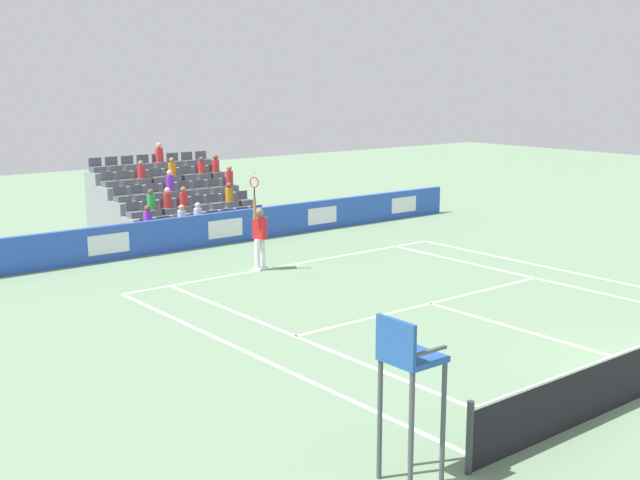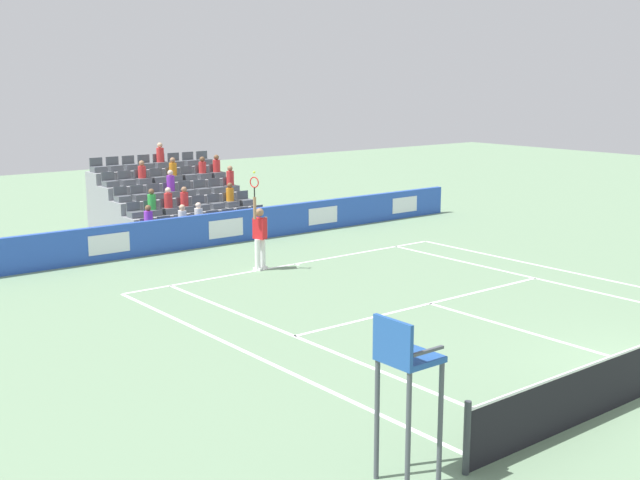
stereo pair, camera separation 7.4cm
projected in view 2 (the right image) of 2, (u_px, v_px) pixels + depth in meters
line_baseline at (295, 264)px, 24.04m from camera, size 10.97×0.10×0.01m
line_service at (430, 303)px, 19.82m from camera, size 8.23×0.10×0.01m
line_centre_service at (539, 335)px, 17.37m from camera, size 0.10×6.40×0.01m
line_singles_sideline_left at (308, 341)px, 16.96m from camera, size 0.10×11.89×0.01m
line_singles_sideline_right at (549, 281)px, 21.99m from camera, size 0.10×11.89×0.01m
line_doubles_sideline_left at (253, 355)px, 16.13m from camera, size 0.10×11.89×0.01m
line_doubles_sideline_right at (579, 274)px, 22.82m from camera, size 0.10×11.89×0.01m
line_centre_mark at (297, 265)px, 23.96m from camera, size 0.10×0.20×0.01m
sponsor_barrier at (224, 228)px, 26.93m from camera, size 20.49×0.22×1.06m
tennis_player at (260, 236)px, 23.16m from camera, size 0.54×0.43×2.85m
umpire_chair at (405, 375)px, 10.78m from camera, size 0.70×0.70×2.34m
stadium_stand at (172, 206)px, 29.60m from camera, size 4.96×4.75×3.03m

